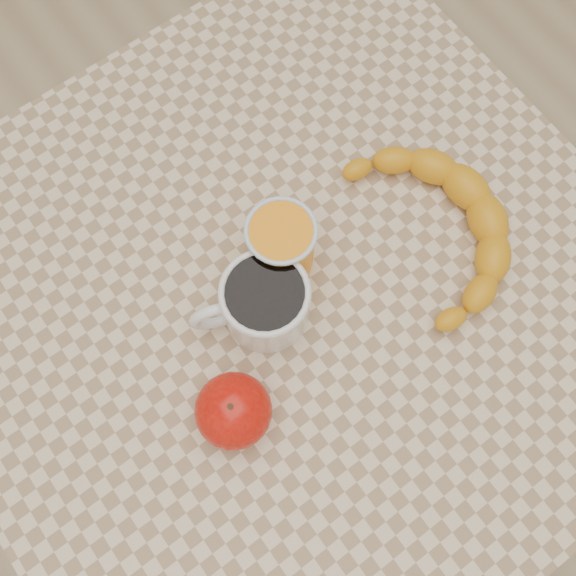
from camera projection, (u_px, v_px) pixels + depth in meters
ground at (288, 387)px, 1.46m from camera, size 3.00×3.00×0.00m
table at (288, 312)px, 0.82m from camera, size 0.80×0.80×0.75m
coffee_mug at (263, 302)px, 0.69m from camera, size 0.15×0.12×0.08m
orange_juice_glass at (281, 245)px, 0.71m from camera, size 0.08×0.08×0.09m
apple at (233, 411)px, 0.66m from camera, size 0.10×0.10×0.08m
banana at (438, 229)px, 0.74m from camera, size 0.36×0.40×0.04m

